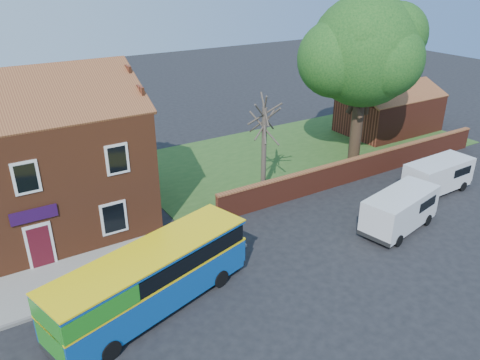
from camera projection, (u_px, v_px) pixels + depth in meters
ground at (257, 305)px, 19.47m from camera, size 120.00×120.00×0.00m
pavement at (53, 285)px, 20.53m from camera, size 18.00×3.50×0.12m
kerb at (62, 308)px, 19.18m from camera, size 18.00×0.15×0.14m
grass_strip at (304, 150)px, 35.73m from camera, size 26.00×12.00×0.04m
shop_building at (16, 171)px, 23.56m from camera, size 12.30×8.13×10.50m
boundary_wall at (363, 167)px, 30.76m from camera, size 22.00×0.38×1.60m
outbuilding at (389, 112)px, 39.38m from camera, size 8.20×5.06×4.17m
bus at (147, 280)px, 18.50m from camera, size 9.12×4.66×2.70m
van_near at (400, 209)px, 24.62m from camera, size 5.07×2.83×2.10m
van_far at (438, 175)px, 28.80m from camera, size 4.66×2.02×2.03m
large_tree at (363, 54)px, 31.31m from camera, size 9.33×7.38×11.38m
bare_tree at (264, 146)px, 28.05m from camera, size 2.20×2.62×5.87m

